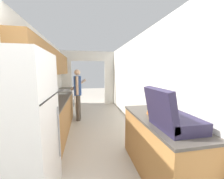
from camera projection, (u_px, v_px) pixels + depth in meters
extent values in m
cube|color=silver|center=(33.00, 87.00, 2.87)|extent=(0.06, 8.00, 2.50)
cube|color=#9E6B38|center=(52.00, 62.00, 3.82)|extent=(0.32, 4.16, 0.67)
cube|color=silver|center=(144.00, 85.00, 3.34)|extent=(0.06, 8.00, 2.50)
cube|color=silver|center=(65.00, 84.00, 6.26)|extent=(0.65, 0.06, 2.05)
cube|color=silver|center=(111.00, 83.00, 6.68)|extent=(0.65, 0.06, 2.05)
cube|color=silver|center=(88.00, 56.00, 6.31)|extent=(2.83, 0.06, 0.45)
cube|color=#9E6B38|center=(55.00, 119.00, 3.36)|extent=(0.60, 2.78, 0.85)
cube|color=#3D3833|center=(54.00, 101.00, 3.30)|extent=(0.62, 2.79, 0.03)
cube|color=#9E6B38|center=(67.00, 99.00, 5.74)|extent=(0.60, 0.64, 0.85)
cube|color=#3D3833|center=(67.00, 89.00, 5.69)|extent=(0.62, 0.65, 0.03)
cube|color=#9EA3A8|center=(61.00, 94.00, 4.29)|extent=(0.42, 0.44, 0.00)
cube|color=#9E6B38|center=(159.00, 147.00, 2.09)|extent=(0.60, 1.54, 0.85)
cube|color=#3D3833|center=(160.00, 119.00, 2.03)|extent=(0.62, 1.57, 0.03)
cube|color=white|center=(21.00, 133.00, 1.53)|extent=(0.67, 0.83, 1.79)
cube|color=black|center=(51.00, 97.00, 1.54)|extent=(0.01, 0.80, 0.01)
cylinder|color=#99999E|center=(59.00, 132.00, 1.87)|extent=(0.02, 0.02, 0.71)
cube|color=white|center=(65.00, 102.00, 5.07)|extent=(0.62, 0.74, 0.89)
cube|color=black|center=(74.00, 102.00, 5.13)|extent=(0.01, 0.50, 0.27)
cylinder|color=#B7B7BC|center=(74.00, 96.00, 5.10)|extent=(0.02, 0.59, 0.02)
cube|color=white|center=(56.00, 89.00, 4.95)|extent=(0.04, 0.74, 0.14)
cylinder|color=#232328|center=(68.00, 91.00, 4.88)|extent=(0.16, 0.16, 0.01)
cylinder|color=#232328|center=(69.00, 90.00, 5.19)|extent=(0.16, 0.16, 0.01)
cylinder|color=#232328|center=(60.00, 91.00, 4.83)|extent=(0.16, 0.16, 0.01)
cylinder|color=#232328|center=(62.00, 90.00, 5.14)|extent=(0.16, 0.16, 0.01)
cylinder|color=#4C4238|center=(78.00, 108.00, 4.37)|extent=(0.14, 0.14, 0.82)
cylinder|color=#4C4238|center=(79.00, 107.00, 4.54)|extent=(0.14, 0.14, 0.82)
cube|color=#335193|center=(78.00, 86.00, 4.36)|extent=(0.22, 0.22, 0.61)
cylinder|color=#DBAD89|center=(77.00, 86.00, 4.21)|extent=(0.09, 0.09, 0.58)
cylinder|color=#DBAD89|center=(78.00, 85.00, 4.50)|extent=(0.53, 0.12, 0.40)
sphere|color=#DBAD89|center=(77.00, 72.00, 4.30)|extent=(0.19, 0.19, 0.19)
cube|color=#231E38|center=(177.00, 122.00, 1.66)|extent=(0.45, 0.55, 0.14)
cube|color=#231E38|center=(160.00, 107.00, 1.59)|extent=(0.17, 0.55, 0.45)
cube|color=#2D2D33|center=(164.00, 107.00, 1.93)|extent=(0.27, 0.02, 0.10)
cube|color=#C67028|center=(157.00, 115.00, 2.12)|extent=(0.22, 0.25, 0.03)
cube|color=#C67028|center=(158.00, 114.00, 2.10)|extent=(0.22, 0.28, 0.02)
cube|color=gold|center=(158.00, 112.00, 2.10)|extent=(0.26, 0.28, 0.02)
cube|color=black|center=(158.00, 110.00, 2.11)|extent=(0.25, 0.26, 0.02)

